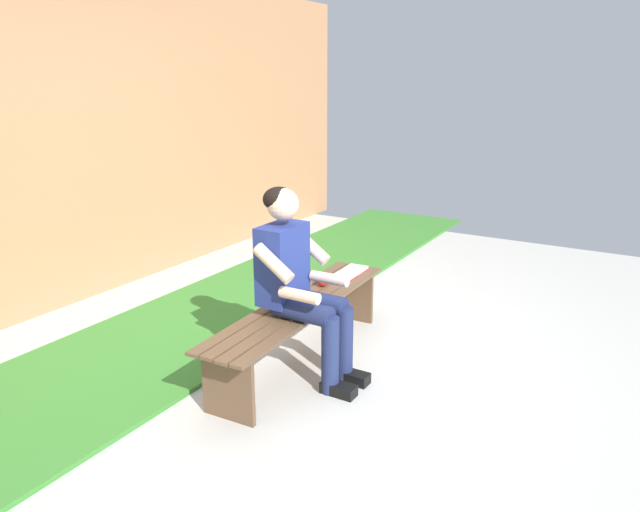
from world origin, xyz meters
name	(u,v)px	position (x,y,z in m)	size (l,w,h in m)	color
ground_plane	(360,508)	(1.07, 1.00, -0.02)	(10.00, 7.00, 0.04)	#B2B2AD
grass_strip	(191,328)	(0.00, -1.01, 0.01)	(9.00, 1.33, 0.03)	#387A2D
bench_near	(301,316)	(0.00, 0.00, 0.33)	(1.90, 0.47, 0.42)	brown
person_seated	(299,278)	(0.17, 0.10, 0.67)	(0.50, 0.69, 1.23)	navy
apple	(323,281)	(-0.36, -0.04, 0.47)	(0.08, 0.08, 0.08)	red
book_open	(349,274)	(-0.68, 0.00, 0.43)	(0.42, 0.18, 0.02)	white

